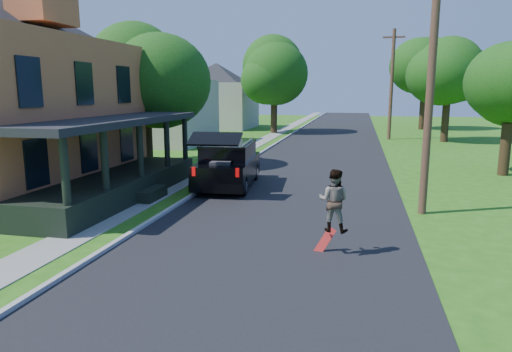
% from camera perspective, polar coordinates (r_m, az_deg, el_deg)
% --- Properties ---
extents(ground, '(140.00, 140.00, 0.00)m').
position_cam_1_polar(ground, '(10.88, -0.37, -11.70)').
color(ground, '#276113').
rests_on(ground, ground).
extents(street, '(8.00, 120.00, 0.02)m').
position_cam_1_polar(street, '(30.17, 8.26, 2.61)').
color(street, black).
rests_on(street, ground).
extents(curb, '(0.15, 120.00, 0.12)m').
position_cam_1_polar(curb, '(30.75, 0.71, 2.87)').
color(curb, '#A2A19C').
rests_on(curb, ground).
extents(sidewalk, '(1.30, 120.00, 0.03)m').
position_cam_1_polar(sidewalk, '(31.10, -2.09, 2.95)').
color(sidewalk, gray).
rests_on(sidewalk, ground).
extents(front_walk, '(6.50, 1.20, 0.03)m').
position_cam_1_polar(front_walk, '(20.14, -23.47, -2.13)').
color(front_walk, gray).
rests_on(front_walk, ground).
extents(neighbor_house_mid, '(12.78, 12.78, 8.30)m').
position_cam_1_polar(neighbor_house_mid, '(37.31, -12.53, 10.43)').
color(neighbor_house_mid, '#B4B3A0').
rests_on(neighbor_house_mid, ground).
extents(neighbor_house_far, '(12.78, 12.78, 8.30)m').
position_cam_1_polar(neighbor_house_far, '(52.24, -4.96, 10.61)').
color(neighbor_house_far, '#B4B3A0').
rests_on(neighbor_house_far, ground).
extents(black_suv, '(2.56, 5.67, 2.57)m').
position_cam_1_polar(black_suv, '(19.83, -3.50, 1.45)').
color(black_suv, black).
rests_on(black_suv, ground).
extents(skateboarder, '(0.86, 0.71, 1.60)m').
position_cam_1_polar(skateboarder, '(11.64, 9.69, -3.03)').
color(skateboarder, black).
rests_on(skateboarder, ground).
extents(skateboard, '(0.61, 0.21, 0.84)m').
position_cam_1_polar(skateboard, '(12.09, 8.51, -8.27)').
color(skateboard, red).
rests_on(skateboard, ground).
extents(tree_left_mid, '(6.89, 6.46, 8.08)m').
position_cam_1_polar(tree_left_mid, '(26.02, -13.94, 12.89)').
color(tree_left_mid, black).
rests_on(tree_left_mid, ground).
extents(tree_left_far, '(7.55, 7.74, 9.50)m').
position_cam_1_polar(tree_left_far, '(45.67, 2.27, 13.11)').
color(tree_left_far, black).
rests_on(tree_left_far, ground).
extents(tree_right_near, '(5.83, 5.51, 6.81)m').
position_cam_1_polar(tree_right_near, '(25.50, 29.21, 9.88)').
color(tree_right_near, black).
rests_on(tree_right_near, ground).
extents(tree_right_mid, '(6.04, 6.06, 9.05)m').
position_cam_1_polar(tree_right_mid, '(40.65, 22.96, 12.54)').
color(tree_right_mid, black).
rests_on(tree_right_mid, ground).
extents(tree_right_far, '(6.70, 6.45, 9.88)m').
position_cam_1_polar(tree_right_far, '(53.16, 20.34, 12.54)').
color(tree_right_far, black).
rests_on(tree_right_far, ground).
extents(utility_pole_near, '(1.62, 0.32, 9.84)m').
position_cam_1_polar(utility_pole_near, '(16.17, 21.16, 13.23)').
color(utility_pole_near, '#4E3124').
rests_on(utility_pole_near, ground).
extents(utility_pole_far, '(1.83, 0.31, 9.25)m').
position_cam_1_polar(utility_pole_far, '(41.17, 16.59, 11.06)').
color(utility_pole_far, '#4E3124').
rests_on(utility_pole_far, ground).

